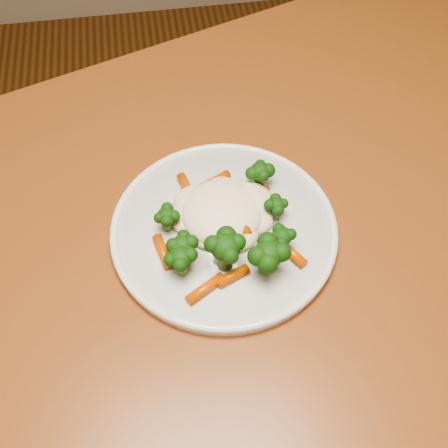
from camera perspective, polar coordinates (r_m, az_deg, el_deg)
name	(u,v)px	position (r m, az deg, el deg)	size (l,w,h in m)	color
dining_table	(265,264)	(0.79, 4.14, -4.03)	(1.34, 1.10, 0.75)	brown
plate	(224,231)	(0.68, 0.00, -0.68)	(0.27, 0.27, 0.01)	white
meal	(227,224)	(0.65, 0.33, -0.04)	(0.17, 0.19, 0.05)	#F9EAC7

